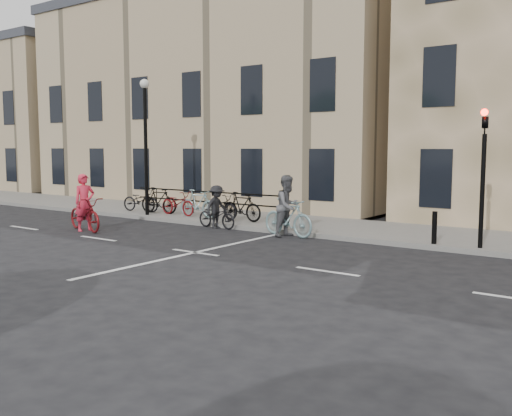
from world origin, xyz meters
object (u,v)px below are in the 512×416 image
Objects in this scene: cyclist_dark at (217,211)px; traffic_light at (484,161)px; cyclist_grey at (288,212)px; lamp_post at (145,130)px; cyclist_pink at (85,211)px.

traffic_light is at bearing -82.72° from cyclist_dark.
cyclist_grey is at bearing -87.52° from cyclist_dark.
lamp_post is (-12.70, 0.06, 1.04)m from traffic_light.
cyclist_grey is 3.01m from cyclist_dark.
traffic_light is at bearing -60.22° from cyclist_pink.
cyclist_dark is (-8.70, -0.44, -1.86)m from traffic_light.
cyclist_pink is (0.80, -3.57, -2.82)m from lamp_post.
lamp_post is 3.07× the size of cyclist_dark.
cyclist_dark is at bearing 98.47° from cyclist_grey.
lamp_post is 4.97m from cyclist_dark.
cyclist_grey reaches higher than cyclist_dark.
traffic_light is 2.27× the size of cyclist_dark.
cyclist_dark is (-3.00, 0.10, -0.20)m from cyclist_grey.
traffic_light is 8.91m from cyclist_dark.
traffic_light is 0.74× the size of lamp_post.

